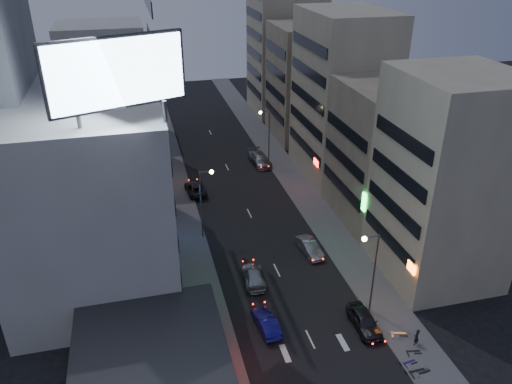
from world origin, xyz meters
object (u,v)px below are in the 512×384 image
object	(u,v)px
parked_car_right_mid	(310,247)
scooter_silver_b	(407,327)
road_car_blue	(266,322)
scooter_black_a	(425,362)
road_car_silver	(254,276)
scooter_silver_a	(428,361)
parked_car_right_near	(364,321)
parked_car_right_far	(260,159)
scooter_black_b	(421,345)
parked_car_left	(195,188)
person	(417,337)
scooter_blue	(415,354)

from	to	relation	value
parked_car_right_mid	scooter_silver_b	world-z (taller)	parked_car_right_mid
road_car_blue	scooter_black_a	size ratio (longest dim) A/B	2.10
road_car_silver	scooter_silver_a	world-z (taller)	road_car_silver
parked_car_right_near	parked_car_right_far	xyz separation A→B (m)	(-0.01, 35.76, 0.05)
scooter_black_a	parked_car_right_near	bearing A→B (deg)	23.30
parked_car_right_near	scooter_black_b	world-z (taller)	parked_car_right_near
parked_car_left	scooter_black_b	distance (m)	35.17
person	scooter_black_b	bearing A→B (deg)	63.55
parked_car_right_mid	parked_car_right_far	bearing A→B (deg)	82.03
parked_car_right_near	road_car_silver	distance (m)	11.49
parked_car_right_mid	scooter_silver_a	world-z (taller)	parked_car_right_mid
parked_car_right_mid	person	bearing A→B (deg)	-81.37
scooter_black_a	scooter_black_b	distance (m)	1.90
scooter_black_a	scooter_blue	world-z (taller)	scooter_black_a
person	scooter_black_b	xyz separation A→B (m)	(0.02, -0.66, -0.24)
parked_car_left	scooter_silver_a	bearing A→B (deg)	106.17
parked_car_right_near	parked_car_left	bearing A→B (deg)	110.20
person	scooter_blue	distance (m)	1.73
scooter_black_a	scooter_silver_a	world-z (taller)	scooter_black_a
road_car_silver	scooter_black_b	xyz separation A→B (m)	(10.89, -12.18, -0.03)
scooter_blue	parked_car_right_mid	bearing A→B (deg)	2.65
parked_car_right_far	parked_car_right_mid	bearing A→B (deg)	-96.88
parked_car_right_near	person	world-z (taller)	person
parked_car_right_far	scooter_silver_b	xyz separation A→B (m)	(3.23, -37.29, -0.10)
parked_car_right_far	scooter_black_b	xyz separation A→B (m)	(3.27, -39.36, -0.18)
parked_car_right_mid	scooter_black_b	size ratio (longest dim) A/B	2.51
road_car_blue	person	xyz separation A→B (m)	(11.43, -4.88, 0.20)
person	scooter_blue	size ratio (longest dim) A/B	0.92
scooter_black_a	scooter_silver_b	world-z (taller)	scooter_black_a
scooter_silver_a	scooter_silver_b	world-z (taller)	scooter_silver_b
scooter_silver_a	scooter_black_b	size ratio (longest dim) A/B	1.11
parked_car_right_mid	parked_car_right_far	world-z (taller)	parked_car_right_far
parked_car_right_mid	road_car_blue	size ratio (longest dim) A/B	1.04
road_car_silver	scooter_silver_b	world-z (taller)	road_car_silver
road_car_silver	person	size ratio (longest dim) A/B	3.05
road_car_blue	scooter_blue	distance (m)	12.26
person	scooter_blue	xyz separation A→B (m)	(-0.93, -1.44, -0.26)
scooter_silver_b	road_car_silver	bearing A→B (deg)	63.75
parked_car_right_near	parked_car_right_mid	world-z (taller)	parked_car_right_near
scooter_silver_a	scooter_silver_b	size ratio (longest dim) A/B	0.97
parked_car_left	scooter_silver_b	size ratio (longest dim) A/B	2.45
parked_car_left	road_car_blue	xyz separation A→B (m)	(2.33, -26.81, 0.01)
parked_car_left	parked_car_right_far	distance (m)	12.63
parked_car_right_near	parked_car_right_mid	size ratio (longest dim) A/B	1.05
person	scooter_black_a	bearing A→B (deg)	45.68
scooter_blue	person	bearing A→B (deg)	-40.69
scooter_black_a	parked_car_left	bearing A→B (deg)	18.74
road_car_blue	road_car_silver	size ratio (longest dim) A/B	0.89
parked_car_right_mid	scooter_blue	distance (m)	16.58
parked_car_right_near	road_car_silver	size ratio (longest dim) A/B	0.97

